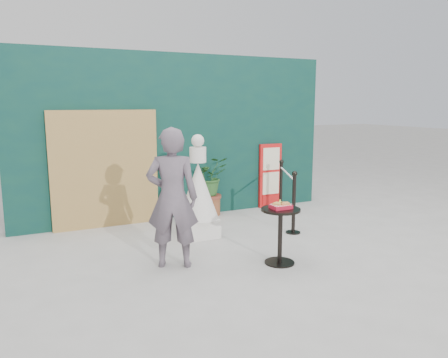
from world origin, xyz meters
TOP-DOWN VIEW (x-y plane):
  - ground at (0.00, 0.00)m, footprint 60.00×60.00m
  - back_wall at (0.00, 3.15)m, footprint 6.00×0.30m
  - bamboo_fence at (-1.40, 2.94)m, footprint 1.80×0.08m
  - woman at (-0.99, 0.67)m, footprint 0.78×0.67m
  - menu_board at (1.90, 2.95)m, footprint 0.50×0.07m
  - statue at (-0.20, 1.72)m, footprint 0.64×0.64m
  - cafe_table at (0.31, 0.14)m, footprint 0.52×0.52m
  - food_basket at (0.31, 0.14)m, footprint 0.26×0.19m
  - planter at (0.52, 2.90)m, footprint 0.66×0.57m
  - stanchion_barrier at (1.57, 1.85)m, footprint 0.84×1.54m

SIDE VIEW (x-z plane):
  - ground at x=0.00m, z-range 0.00..0.00m
  - stanchion_barrier at x=1.57m, z-range -0.02..1.01m
  - cafe_table at x=0.31m, z-range 0.12..0.87m
  - planter at x=0.52m, z-range 0.09..1.21m
  - menu_board at x=1.90m, z-range 0.00..1.30m
  - statue at x=-0.20m, z-range -0.15..1.49m
  - food_basket at x=0.31m, z-range 0.73..0.84m
  - woman at x=-0.99m, z-range 0.00..1.82m
  - bamboo_fence at x=-1.40m, z-range 0.00..2.00m
  - back_wall at x=0.00m, z-range 0.00..3.00m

